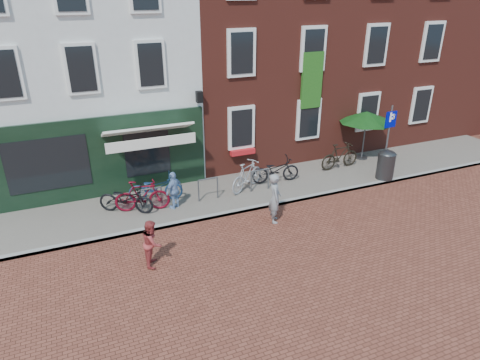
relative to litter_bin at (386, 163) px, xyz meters
name	(u,v)px	position (x,y,z in m)	size (l,w,h in m)	color
ground	(261,209)	(-5.49, -0.30, -0.73)	(80.00, 80.00, 0.00)	brown
sidewalk	(268,186)	(-4.49, 1.20, -0.68)	(24.00, 3.00, 0.10)	slate
building_stucco	(75,55)	(-10.49, 6.70, 3.77)	(8.00, 8.00, 9.00)	silver
building_brick_mid	(237,35)	(-3.49, 6.70, 4.27)	(6.00, 8.00, 10.00)	maroon
building_brick_right	(348,30)	(2.51, 6.70, 4.27)	(6.00, 8.00, 10.00)	maroon
filler_right	(444,36)	(9.01, 6.70, 3.77)	(7.00, 8.00, 9.00)	maroon
litter_bin	(386,163)	(0.00, 0.00, 0.00)	(0.67, 0.67, 1.23)	#303032
parking_sign	(389,129)	(0.64, 0.80, 1.08)	(0.50, 0.07, 2.66)	#4C4C4F
parasol	(367,115)	(0.52, 2.10, 1.33)	(2.36, 2.36, 2.21)	#4C4C4F
woman	(275,198)	(-5.44, -1.19, 0.10)	(0.61, 0.40, 1.66)	gray
boy	(152,243)	(-9.56, -2.02, -0.06)	(0.65, 0.51, 1.34)	#A03535
cafe_person	(174,190)	(-8.22, 0.77, 0.02)	(0.77, 0.32, 1.32)	#7D9CCA
bicycle_0	(126,199)	(-9.78, 1.09, -0.14)	(0.65, 1.87, 0.98)	black
bicycle_1	(142,196)	(-9.26, 0.99, -0.09)	(0.51, 1.81, 1.09)	#620817
bicycle_2	(156,188)	(-8.70, 1.56, -0.14)	(0.65, 1.87, 0.98)	navy
bicycle_3	(247,176)	(-5.38, 1.18, -0.09)	(0.51, 1.81, 1.09)	#9F9FA1
bicycle_4	(276,170)	(-4.11, 1.35, -0.14)	(0.65, 1.87, 0.98)	black
bicycle_5	(340,156)	(-1.06, 1.54, -0.09)	(0.51, 1.81, 1.09)	black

